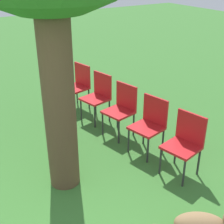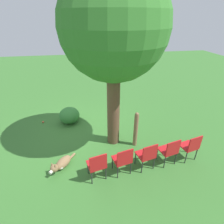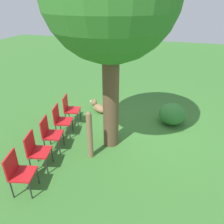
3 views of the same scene
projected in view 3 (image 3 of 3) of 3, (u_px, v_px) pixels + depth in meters
The scene contains 10 objects.
ground_plane at pixel (142, 130), 6.33m from camera, with size 30.00×30.00×0.00m, color #38702D.
dog at pixel (98, 107), 7.36m from camera, with size 0.87×0.68×0.39m.
fence_post at pixel (90, 135), 5.01m from camera, with size 0.13×0.13×1.22m.
red_chair_0 at pixel (70, 108), 6.50m from camera, with size 0.51×0.52×0.88m.
red_chair_1 at pixel (61, 119), 5.91m from camera, with size 0.51×0.52×0.88m.
red_chair_2 at pixel (50, 132), 5.32m from camera, with size 0.51×0.52×0.88m.
red_chair_3 at pixel (36, 149), 4.72m from camera, with size 0.51×0.52×0.88m.
red_chair_4 at pixel (18, 171), 4.13m from camera, with size 0.51×0.52×0.88m.
tennis_ball at pixel (177, 108), 7.56m from camera, with size 0.07×0.07×0.07m.
low_shrub at pixel (172, 114), 6.56m from camera, with size 0.79×0.79×0.63m.
Camera 3 is at (-0.66, 5.38, 3.42)m, focal length 35.00 mm.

